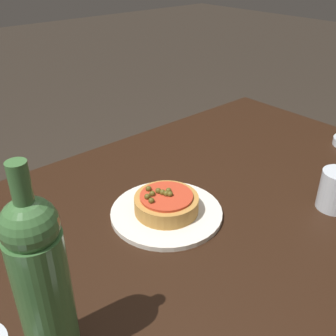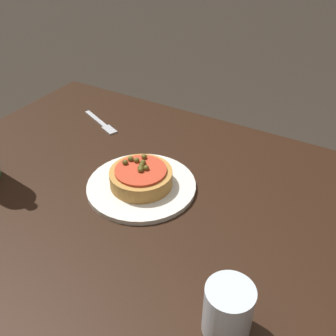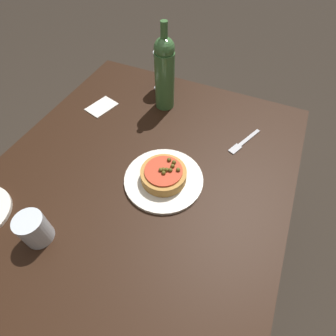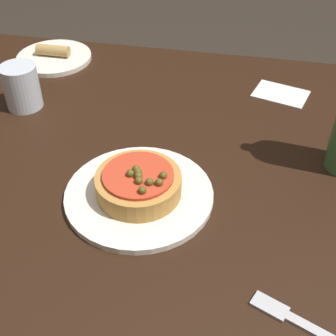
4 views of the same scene
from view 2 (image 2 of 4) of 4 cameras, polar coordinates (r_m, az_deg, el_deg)
dining_table at (r=0.92m, az=-1.06°, el=-11.81°), size 1.38×1.00×0.72m
dinner_plate at (r=0.96m, az=-3.87°, el=-2.61°), size 0.27×0.27×0.01m
pizza at (r=0.95m, az=-3.95°, el=-1.27°), size 0.15×0.15×0.06m
water_cup at (r=0.67m, az=8.69°, el=-19.72°), size 0.08×0.08×0.10m
fork at (r=1.24m, az=-9.60°, el=6.38°), size 0.17×0.09×0.00m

